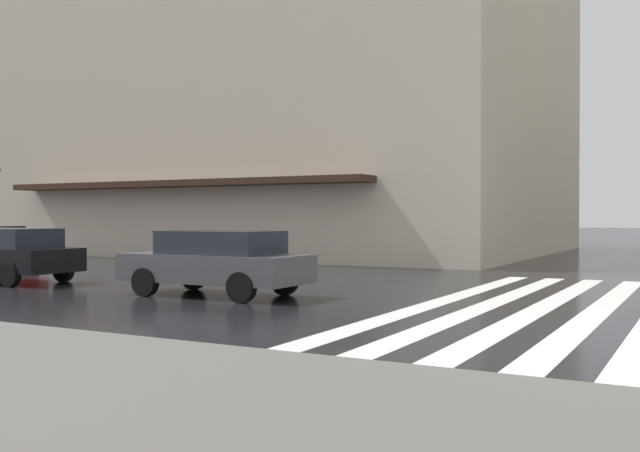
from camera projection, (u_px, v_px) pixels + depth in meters
zebra_crossing at (600, 309)px, 13.38m from camera, size 13.00×6.50×0.01m
haussmann_block_mid at (303, 8)px, 37.17m from camera, size 20.56×24.09×25.39m
car_black at (6, 253)px, 18.93m from camera, size 1.85×4.10×1.41m
car_dark_grey at (217, 261)px, 15.68m from camera, size 1.85×4.10×1.41m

